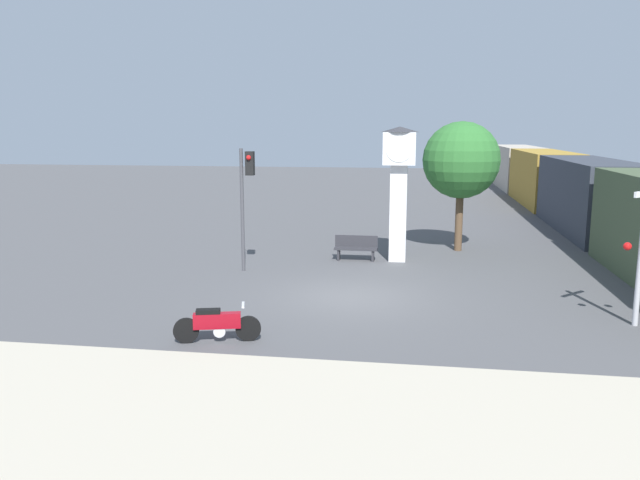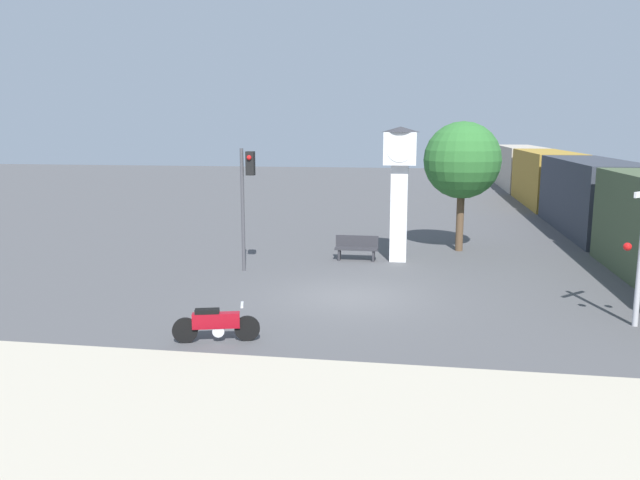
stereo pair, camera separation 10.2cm
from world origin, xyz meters
name	(u,v)px [view 2 (the right image)]	position (x,y,z in m)	size (l,w,h in m)	color
ground_plane	(351,297)	(0.00, 0.00, 0.00)	(120.00, 120.00, 0.00)	#4C4C4F
sidewalk_strip	(295,429)	(0.00, -8.36, 0.05)	(36.00, 6.00, 0.10)	#B2A893
motorcycle	(216,324)	(-2.66, -4.36, 0.43)	(1.97, 0.68, 0.89)	black
clock_tower	(400,173)	(1.16, 5.32, 3.28)	(1.40, 1.40, 4.93)	white
freight_train	(565,186)	(9.92, 18.91, 1.70)	(2.80, 43.66, 3.40)	#425138
traffic_light	(246,187)	(-3.91, 2.82, 2.90)	(0.50, 0.35, 4.21)	#47474C
street_tree	(462,161)	(3.53, 7.66, 3.61)	(3.03, 3.03, 5.15)	brown
bench	(357,247)	(-0.37, 5.15, 0.49)	(1.60, 0.44, 0.92)	#2D2D33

